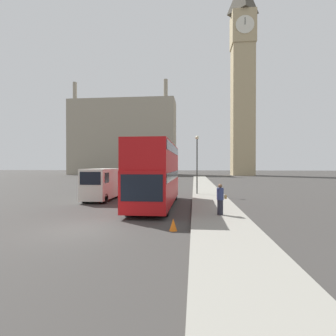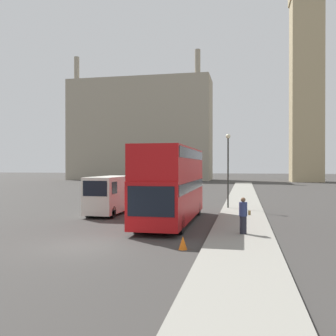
{
  "view_description": "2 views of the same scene",
  "coord_description": "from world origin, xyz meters",
  "px_view_note": "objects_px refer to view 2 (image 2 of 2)",
  "views": [
    {
      "loc": [
        5.14,
        -11.46,
        2.93
      ],
      "look_at": [
        3.21,
        7.85,
        2.76
      ],
      "focal_mm": 28.0,
      "sensor_mm": 36.0,
      "label": 1
    },
    {
      "loc": [
        6.66,
        -14.81,
        3.43
      ],
      "look_at": [
        0.39,
        15.92,
        3.23
      ],
      "focal_mm": 40.0,
      "sensor_mm": 36.0,
      "label": 2
    }
  ],
  "objects_px": {
    "pedestrian": "(243,216)",
    "street_lamp": "(228,159)",
    "red_double_decker_bus": "(172,181)",
    "white_van": "(110,194)",
    "clock_tower": "(306,37)"
  },
  "relations": [
    {
      "from": "pedestrian",
      "to": "street_lamp",
      "type": "xyz_separation_m",
      "value": [
        -1.19,
        11.08,
        2.9
      ]
    },
    {
      "from": "red_double_decker_bus",
      "to": "pedestrian",
      "type": "relative_size",
      "value": 5.9
    },
    {
      "from": "white_van",
      "to": "pedestrian",
      "type": "distance_m",
      "value": 11.34
    },
    {
      "from": "red_double_decker_bus",
      "to": "street_lamp",
      "type": "height_order",
      "value": "street_lamp"
    },
    {
      "from": "red_double_decker_bus",
      "to": "street_lamp",
      "type": "relative_size",
      "value": 1.8
    },
    {
      "from": "red_double_decker_bus",
      "to": "white_van",
      "type": "xyz_separation_m",
      "value": [
        -5.01,
        2.88,
        -1.06
      ]
    },
    {
      "from": "street_lamp",
      "to": "pedestrian",
      "type": "bearing_deg",
      "value": -83.86
    },
    {
      "from": "white_van",
      "to": "clock_tower",
      "type": "bearing_deg",
      "value": 69.29
    },
    {
      "from": "white_van",
      "to": "street_lamp",
      "type": "xyz_separation_m",
      "value": [
        8.04,
        4.5,
        2.49
      ]
    },
    {
      "from": "red_double_decker_bus",
      "to": "street_lamp",
      "type": "distance_m",
      "value": 8.11
    },
    {
      "from": "clock_tower",
      "to": "pedestrian",
      "type": "bearing_deg",
      "value": -101.21
    },
    {
      "from": "red_double_decker_bus",
      "to": "pedestrian",
      "type": "bearing_deg",
      "value": -41.17
    },
    {
      "from": "clock_tower",
      "to": "red_double_decker_bus",
      "type": "xyz_separation_m",
      "value": [
        -17.14,
        -61.47,
        -28.17
      ]
    },
    {
      "from": "white_van",
      "to": "street_lamp",
      "type": "bearing_deg",
      "value": 29.23
    },
    {
      "from": "clock_tower",
      "to": "white_van",
      "type": "bearing_deg",
      "value": -110.71
    }
  ]
}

